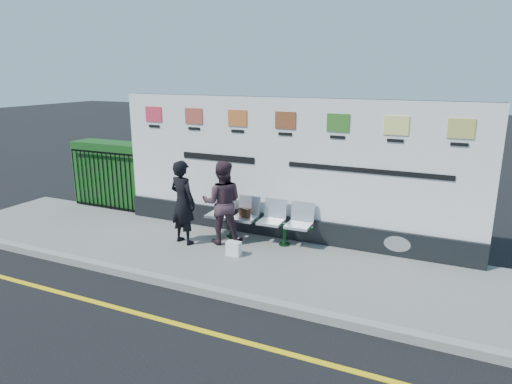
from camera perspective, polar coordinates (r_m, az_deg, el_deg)
ground at (r=7.30m, az=-11.73°, el=-15.40°), size 80.00×80.00×0.00m
pavement at (r=9.17m, az=-2.43°, el=-8.14°), size 14.00×3.00×0.12m
kerb at (r=7.99m, az=-7.44°, el=-11.83°), size 14.00×0.18×0.14m
yellow_line at (r=7.30m, az=-11.73°, el=-15.37°), size 14.00×0.10×0.01m
billboard at (r=9.73m, az=3.74°, el=1.63°), size 8.00×0.30×3.00m
hedge at (r=12.85m, az=-17.15°, el=2.20°), size 2.35×0.70×1.70m
railing at (r=12.54m, az=-18.48°, el=1.42°), size 2.05×0.06×1.54m
bench at (r=9.76m, az=0.22°, el=-4.74°), size 2.34×0.67×0.50m
woman_left at (r=9.59m, az=-9.14°, el=-1.28°), size 0.73×0.57×1.78m
woman_right at (r=9.51m, az=-4.24°, el=-1.32°), size 1.05×0.95×1.76m
handbag_brown at (r=9.76m, az=-1.43°, el=-2.58°), size 0.27×0.17×0.20m
carrier_bag_white at (r=9.06m, az=-2.79°, el=-7.07°), size 0.28×0.17×0.28m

